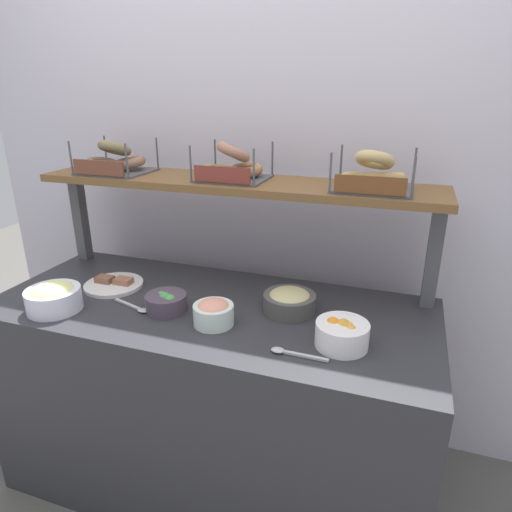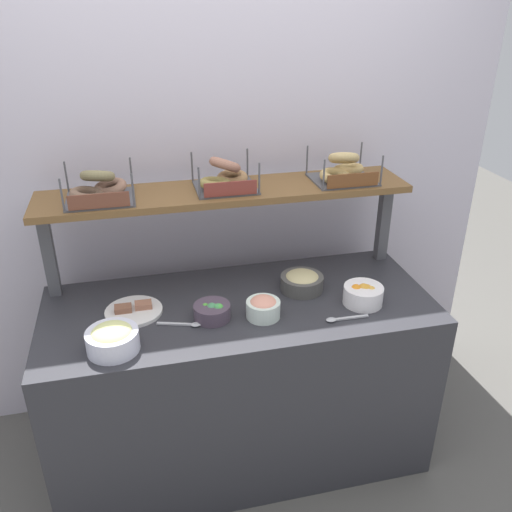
{
  "view_description": "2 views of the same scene",
  "coord_description": "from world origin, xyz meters",
  "px_view_note": "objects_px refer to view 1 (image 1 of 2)",
  "views": [
    {
      "loc": [
        0.66,
        -1.38,
        1.62
      ],
      "look_at": [
        0.16,
        0.07,
        1.05
      ],
      "focal_mm": 31.4,
      "sensor_mm": 36.0,
      "label": 1
    },
    {
      "loc": [
        -0.39,
        -1.94,
        2.07
      ],
      "look_at": [
        0.08,
        0.05,
        1.05
      ],
      "focal_mm": 37.63,
      "sensor_mm": 36.0,
      "label": 2
    }
  ],
  "objects_px": {
    "serving_spoon_near_plate": "(290,353)",
    "serving_spoon_by_edge": "(136,308)",
    "bowl_fruit_salad": "(342,333)",
    "bagel_basket_everything": "(232,167)",
    "bowl_egg_salad": "(54,297)",
    "bowl_veggie_mix": "(166,302)",
    "bagel_basket_sesame": "(373,176)",
    "serving_plate_white": "(114,284)",
    "bowl_hummus": "(289,301)",
    "bowl_lox_spread": "(213,312)",
    "bagel_basket_poppy": "(115,161)"
  },
  "relations": [
    {
      "from": "serving_spoon_near_plate",
      "to": "bagel_basket_everything",
      "type": "xyz_separation_m",
      "value": [
        -0.38,
        0.49,
        0.47
      ]
    },
    {
      "from": "bowl_fruit_salad",
      "to": "bagel_basket_everything",
      "type": "bearing_deg",
      "value": 143.23
    },
    {
      "from": "serving_plate_white",
      "to": "serving_spoon_near_plate",
      "type": "relative_size",
      "value": 1.31
    },
    {
      "from": "bowl_fruit_salad",
      "to": "serving_spoon_near_plate",
      "type": "xyz_separation_m",
      "value": [
        -0.14,
        -0.1,
        -0.04
      ]
    },
    {
      "from": "bowl_egg_salad",
      "to": "serving_plate_white",
      "type": "xyz_separation_m",
      "value": [
        0.08,
        0.25,
        -0.04
      ]
    },
    {
      "from": "bowl_fruit_salad",
      "to": "bowl_veggie_mix",
      "type": "bearing_deg",
      "value": 177.23
    },
    {
      "from": "serving_plate_white",
      "to": "bagel_basket_poppy",
      "type": "relative_size",
      "value": 0.86
    },
    {
      "from": "serving_spoon_near_plate",
      "to": "serving_spoon_by_edge",
      "type": "height_order",
      "value": "same"
    },
    {
      "from": "bagel_basket_poppy",
      "to": "bowl_lox_spread",
      "type": "bearing_deg",
      "value": -31.39
    },
    {
      "from": "serving_spoon_by_edge",
      "to": "bagel_basket_sesame",
      "type": "height_order",
      "value": "bagel_basket_sesame"
    },
    {
      "from": "serving_spoon_by_edge",
      "to": "bowl_fruit_salad",
      "type": "bearing_deg",
      "value": -0.2
    },
    {
      "from": "bowl_egg_salad",
      "to": "bagel_basket_poppy",
      "type": "height_order",
      "value": "bagel_basket_poppy"
    },
    {
      "from": "serving_spoon_near_plate",
      "to": "serving_spoon_by_edge",
      "type": "bearing_deg",
      "value": 170.27
    },
    {
      "from": "bagel_basket_everything",
      "to": "bagel_basket_sesame",
      "type": "relative_size",
      "value": 1.0
    },
    {
      "from": "serving_spoon_near_plate",
      "to": "bowl_veggie_mix",
      "type": "bearing_deg",
      "value": 165.1
    },
    {
      "from": "serving_spoon_by_edge",
      "to": "bagel_basket_sesame",
      "type": "xyz_separation_m",
      "value": [
        0.78,
        0.37,
        0.47
      ]
    },
    {
      "from": "bowl_fruit_salad",
      "to": "bowl_egg_salad",
      "type": "distance_m",
      "value": 1.05
    },
    {
      "from": "bowl_veggie_mix",
      "to": "bowl_egg_salad",
      "type": "bearing_deg",
      "value": -162.24
    },
    {
      "from": "serving_plate_white",
      "to": "bagel_basket_sesame",
      "type": "bearing_deg",
      "value": 12.82
    },
    {
      "from": "bagel_basket_everything",
      "to": "bowl_veggie_mix",
      "type": "bearing_deg",
      "value": -109.54
    },
    {
      "from": "bowl_hummus",
      "to": "bagel_basket_poppy",
      "type": "height_order",
      "value": "bagel_basket_poppy"
    },
    {
      "from": "bowl_fruit_salad",
      "to": "bagel_basket_sesame",
      "type": "distance_m",
      "value": 0.57
    },
    {
      "from": "bowl_hummus",
      "to": "serving_spoon_near_plate",
      "type": "relative_size",
      "value": 1.06
    },
    {
      "from": "serving_plate_white",
      "to": "bowl_egg_salad",
      "type": "bearing_deg",
      "value": -108.35
    },
    {
      "from": "bowl_fruit_salad",
      "to": "bagel_basket_poppy",
      "type": "relative_size",
      "value": 0.61
    },
    {
      "from": "serving_spoon_near_plate",
      "to": "bagel_basket_everything",
      "type": "height_order",
      "value": "bagel_basket_everything"
    },
    {
      "from": "bowl_veggie_mix",
      "to": "serving_spoon_by_edge",
      "type": "height_order",
      "value": "bowl_veggie_mix"
    },
    {
      "from": "serving_spoon_by_edge",
      "to": "bagel_basket_poppy",
      "type": "bearing_deg",
      "value": 128.49
    },
    {
      "from": "serving_spoon_by_edge",
      "to": "serving_plate_white",
      "type": "bearing_deg",
      "value": 144.04
    },
    {
      "from": "bowl_hummus",
      "to": "bowl_lox_spread",
      "type": "bearing_deg",
      "value": -141.48
    },
    {
      "from": "bowl_hummus",
      "to": "bagel_basket_sesame",
      "type": "distance_m",
      "value": 0.54
    },
    {
      "from": "bowl_egg_salad",
      "to": "bagel_basket_sesame",
      "type": "bearing_deg",
      "value": 23.77
    },
    {
      "from": "bowl_veggie_mix",
      "to": "bowl_lox_spread",
      "type": "relative_size",
      "value": 1.07
    },
    {
      "from": "bowl_hummus",
      "to": "bowl_veggie_mix",
      "type": "relative_size",
      "value": 1.27
    },
    {
      "from": "bowl_fruit_salad",
      "to": "bagel_basket_sesame",
      "type": "bearing_deg",
      "value": 86.73
    },
    {
      "from": "serving_plate_white",
      "to": "bagel_basket_poppy",
      "type": "distance_m",
      "value": 0.52
    },
    {
      "from": "serving_plate_white",
      "to": "serving_spoon_near_plate",
      "type": "bearing_deg",
      "value": -17.12
    },
    {
      "from": "bowl_fruit_salad",
      "to": "bowl_lox_spread",
      "type": "distance_m",
      "value": 0.44
    },
    {
      "from": "bowl_fruit_salad",
      "to": "bagel_basket_everything",
      "type": "height_order",
      "value": "bagel_basket_everything"
    },
    {
      "from": "bowl_hummus",
      "to": "serving_spoon_near_plate",
      "type": "bearing_deg",
      "value": -74.34
    },
    {
      "from": "bagel_basket_poppy",
      "to": "serving_spoon_near_plate",
      "type": "bearing_deg",
      "value": -27.36
    },
    {
      "from": "bowl_veggie_mix",
      "to": "bagel_basket_everything",
      "type": "distance_m",
      "value": 0.59
    },
    {
      "from": "serving_plate_white",
      "to": "serving_spoon_by_edge",
      "type": "distance_m",
      "value": 0.25
    },
    {
      "from": "bowl_fruit_salad",
      "to": "bowl_egg_salad",
      "type": "bearing_deg",
      "value": -174.77
    },
    {
      "from": "bowl_egg_salad",
      "to": "bowl_veggie_mix",
      "type": "xyz_separation_m",
      "value": [
        0.4,
        0.13,
        -0.02
      ]
    },
    {
      "from": "bagel_basket_sesame",
      "to": "bowl_lox_spread",
      "type": "bearing_deg",
      "value": -140.87
    },
    {
      "from": "bowl_fruit_salad",
      "to": "bowl_lox_spread",
      "type": "height_order",
      "value": "same"
    },
    {
      "from": "bowl_lox_spread",
      "to": "serving_plate_white",
      "type": "xyz_separation_m",
      "value": [
        -0.52,
        0.15,
        -0.03
      ]
    },
    {
      "from": "bowl_fruit_salad",
      "to": "serving_plate_white",
      "type": "relative_size",
      "value": 0.71
    },
    {
      "from": "bowl_fruit_salad",
      "to": "serving_spoon_near_plate",
      "type": "relative_size",
      "value": 0.93
    }
  ]
}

